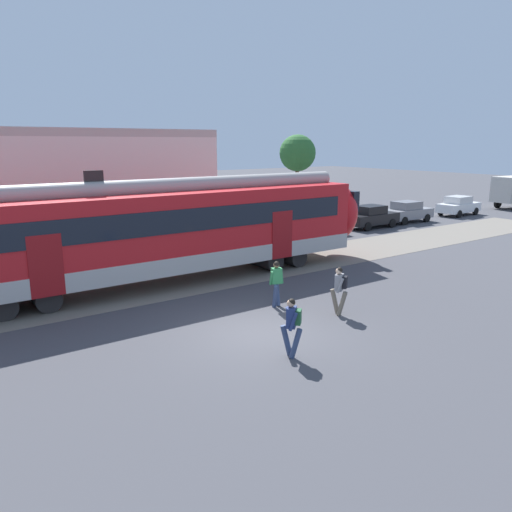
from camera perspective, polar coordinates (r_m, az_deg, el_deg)
name	(u,v)px	position (r m, az deg, el deg)	size (l,w,h in m)	color
ground_plane	(261,333)	(15.54, 0.59, -8.78)	(160.00, 160.00, 0.00)	#424247
pedestrian_navy	(292,323)	(13.59, 4.15, -7.59)	(0.50, 0.69, 1.67)	navy
pedestrian_green	(276,281)	(17.65, 2.34, -2.82)	(0.64, 0.59, 1.67)	navy
pedestrian_grey	(340,287)	(17.04, 9.54, -3.48)	(0.51, 0.71, 1.67)	#6B6051
parked_car_tan	(314,223)	(31.47, 6.68, 3.72)	(4.06, 1.87, 1.54)	tan
parked_car_black	(371,216)	(35.11, 13.03, 4.42)	(4.01, 1.78, 1.54)	black
parked_car_grey	(407,212)	(38.28, 16.90, 4.87)	(4.04, 1.83, 1.54)	gray
parked_car_white	(459,206)	(43.35, 22.15, 5.36)	(4.08, 1.91, 1.54)	silver
background_building	(58,193)	(27.42, -21.71, 6.67)	(15.88, 5.00, 9.20)	beige
street_tree_right	(297,154)	(41.83, 4.77, 11.59)	(2.98, 2.98, 6.38)	brown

